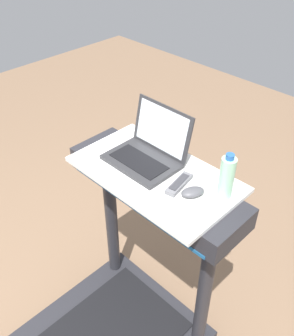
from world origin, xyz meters
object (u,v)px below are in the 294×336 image
object	(u,v)px
laptop	(148,151)
water_bottle	(227,177)
tv_remote	(179,184)
computer_mouse	(193,192)

from	to	relation	value
laptop	water_bottle	bearing A→B (deg)	2.01
water_bottle	tv_remote	distance (m)	0.21
water_bottle	tv_remote	xyz separation A→B (m)	(-0.17, -0.08, -0.09)
computer_mouse	water_bottle	world-z (taller)	water_bottle
computer_mouse	water_bottle	distance (m)	0.15
laptop	tv_remote	distance (m)	0.24
tv_remote	water_bottle	bearing A→B (deg)	25.60
laptop	tv_remote	world-z (taller)	laptop
tv_remote	laptop	bearing A→B (deg)	169.18
computer_mouse	water_bottle	xyz separation A→B (m)	(0.09, 0.09, 0.08)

